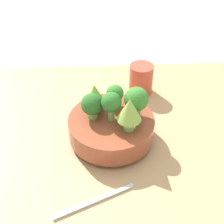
% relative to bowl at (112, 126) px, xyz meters
% --- Properties ---
extents(ground_plane, '(6.00, 6.00, 0.00)m').
position_rel_bowl_xyz_m(ground_plane, '(-0.00, -0.00, -0.09)').
color(ground_plane, silver).
extents(table, '(0.91, 0.78, 0.04)m').
position_rel_bowl_xyz_m(table, '(-0.00, -0.00, -0.06)').
color(table, tan).
rests_on(table, ground_plane).
extents(bowl, '(0.23, 0.23, 0.07)m').
position_rel_bowl_xyz_m(bowl, '(0.00, 0.00, 0.00)').
color(bowl, brown).
rests_on(bowl, table).
extents(broccoli_floret_left, '(0.06, 0.06, 0.07)m').
position_rel_bowl_xyz_m(broccoli_floret_left, '(-0.05, 0.01, 0.07)').
color(broccoli_floret_left, '#7AB256').
rests_on(broccoli_floret_left, bowl).
extents(broccoli_floret_back, '(0.05, 0.05, 0.07)m').
position_rel_bowl_xyz_m(broccoli_floret_back, '(0.01, 0.05, 0.07)').
color(broccoli_floret_back, '#609347').
rests_on(broccoli_floret_back, bowl).
extents(broccoli_floret_center, '(0.05, 0.05, 0.08)m').
position_rel_bowl_xyz_m(broccoli_floret_center, '(0.00, 0.00, 0.08)').
color(broccoli_floret_center, '#7AB256').
rests_on(broccoli_floret_center, bowl).
extents(broccoli_floret_right, '(0.06, 0.06, 0.09)m').
position_rel_bowl_xyz_m(broccoli_floret_right, '(0.06, 0.01, 0.08)').
color(broccoli_floret_right, '#609347').
rests_on(broccoli_floret_right, bowl).
extents(romanesco_piece_far, '(0.05, 0.05, 0.08)m').
position_rel_bowl_xyz_m(romanesco_piece_far, '(-0.04, 0.04, 0.08)').
color(romanesco_piece_far, '#609347').
rests_on(romanesco_piece_far, bowl).
extents(romanesco_piece_near, '(0.06, 0.06, 0.09)m').
position_rel_bowl_xyz_m(romanesco_piece_near, '(0.04, -0.05, 0.09)').
color(romanesco_piece_near, '#7AB256').
rests_on(romanesco_piece_near, bowl).
extents(cup, '(0.08, 0.08, 0.10)m').
position_rel_bowl_xyz_m(cup, '(0.10, 0.22, 0.01)').
color(cup, '#C64C38').
rests_on(cup, table).
extents(fork, '(0.19, 0.09, 0.01)m').
position_rel_bowl_xyz_m(fork, '(-0.05, -0.21, -0.04)').
color(fork, silver).
rests_on(fork, table).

